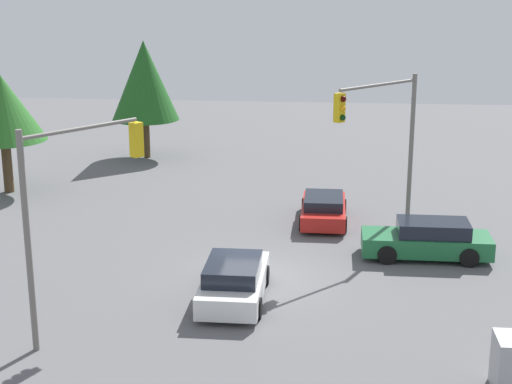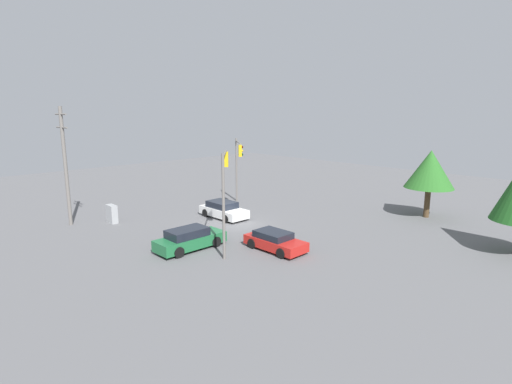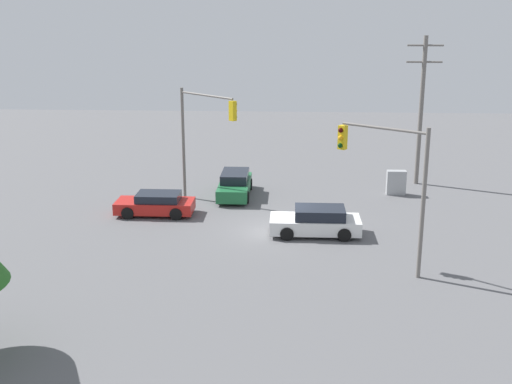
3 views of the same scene
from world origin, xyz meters
The scene contains 9 objects.
ground_plane centered at (0.00, 0.00, 0.00)m, with size 80.00×80.00×0.00m, color #5B5B5E.
sedan_green centered at (2.97, -6.14, 0.70)m, with size 1.91×4.78×1.45m.
sedan_red centered at (6.96, -2.19, 0.61)m, with size 4.22×1.97×1.23m.
sedan_white centered at (-1.70, 0.60, 0.68)m, with size 4.49×2.05×1.40m.
traffic_signal_main centered at (4.64, -4.48, 4.52)m, with size 3.52×3.25×6.56m.
traffic_signal_cross centered at (-4.49, 4.81, 4.37)m, with size 3.48×2.64×6.36m.
utility_pole_tall centered at (-8.53, -9.66, 4.96)m, with size 2.20×0.28×9.36m.
electrical_cabinet centered at (-6.80, -6.99, 0.74)m, with size 1.14×0.53×1.49m, color #9EA0A3.
tree_corner centered at (10.40, 13.25, 4.15)m, with size 4.06×4.06×5.78m.
Camera 2 is at (24.06, -20.55, 8.98)m, focal length 28.00 mm.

